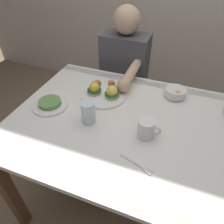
# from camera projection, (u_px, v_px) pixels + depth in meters

# --- Properties ---
(ground_plane) EXTENTS (6.00, 6.00, 0.00)m
(ground_plane) POSITION_uv_depth(u_px,v_px,m) (122.00, 195.00, 1.57)
(ground_plane) COLOR #7F664C
(dining_table) EXTENTS (1.20, 0.90, 0.74)m
(dining_table) POSITION_uv_depth(u_px,v_px,m) (125.00, 136.00, 1.16)
(dining_table) COLOR white
(dining_table) RESTS_ON ground_plane
(eggs_benedict_plate) EXTENTS (0.27, 0.27, 0.09)m
(eggs_benedict_plate) POSITION_uv_depth(u_px,v_px,m) (104.00, 93.00, 1.25)
(eggs_benedict_plate) COLOR white
(eggs_benedict_plate) RESTS_ON dining_table
(fruit_bowl) EXTENTS (0.12, 0.12, 0.06)m
(fruit_bowl) POSITION_uv_depth(u_px,v_px,m) (175.00, 93.00, 1.24)
(fruit_bowl) COLOR white
(fruit_bowl) RESTS_ON dining_table
(coffee_mug) EXTENTS (0.11, 0.08, 0.09)m
(coffee_mug) POSITION_uv_depth(u_px,v_px,m) (147.00, 128.00, 0.98)
(coffee_mug) COLOR white
(coffee_mug) RESTS_ON dining_table
(fork) EXTENTS (0.15, 0.07, 0.00)m
(fork) POSITION_uv_depth(u_px,v_px,m) (138.00, 165.00, 0.88)
(fork) COLOR silver
(fork) RESTS_ON dining_table
(water_glass_far) EXTENTS (0.07, 0.07, 0.12)m
(water_glass_far) POSITION_uv_depth(u_px,v_px,m) (88.00, 113.00, 1.06)
(water_glass_far) COLOR silver
(water_glass_far) RESTS_ON dining_table
(side_plate) EXTENTS (0.20, 0.20, 0.04)m
(side_plate) POSITION_uv_depth(u_px,v_px,m) (50.00, 104.00, 1.18)
(side_plate) COLOR white
(side_plate) RESTS_ON dining_table
(diner_person) EXTENTS (0.34, 0.54, 1.14)m
(diner_person) POSITION_uv_depth(u_px,v_px,m) (124.00, 74.00, 1.64)
(diner_person) COLOR #33333D
(diner_person) RESTS_ON ground_plane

